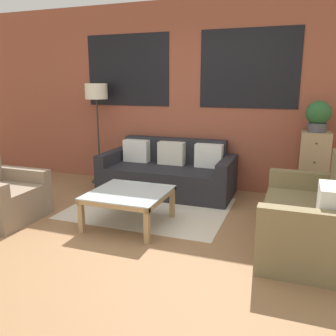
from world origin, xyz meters
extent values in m
plane|color=#8E6642|center=(0.00, 0.00, 0.00)|extent=(16.00, 16.00, 0.00)
cube|color=brown|center=(0.00, 2.44, 1.40)|extent=(8.40, 0.08, 2.80)
cube|color=black|center=(-0.95, 2.39, 1.80)|extent=(1.40, 0.01, 1.10)
cube|color=black|center=(0.95, 2.39, 1.80)|extent=(1.40, 0.01, 1.10)
cube|color=beige|center=(-0.09, 1.20, 0.00)|extent=(2.02, 1.54, 0.00)
cube|color=#232328|center=(-0.10, 1.82, 0.20)|extent=(1.62, 0.72, 0.40)
cube|color=#232328|center=(-0.10, 2.26, 0.39)|extent=(1.62, 0.16, 0.78)
cube|color=#232328|center=(-0.99, 1.90, 0.29)|extent=(0.16, 0.88, 0.58)
cube|color=#232328|center=(0.79, 1.90, 0.29)|extent=(0.16, 0.88, 0.58)
cube|color=white|center=(-0.68, 2.10, 0.57)|extent=(0.40, 0.16, 0.34)
cube|color=silver|center=(-0.10, 2.10, 0.57)|extent=(0.40, 0.16, 0.34)
cube|color=white|center=(0.48, 2.10, 0.57)|extent=(0.40, 0.16, 0.34)
cube|color=olive|center=(1.72, 0.67, 0.21)|extent=(0.64, 1.19, 0.42)
cube|color=olive|center=(1.80, 1.34, 0.31)|extent=(0.80, 0.14, 0.62)
cube|color=olive|center=(1.80, 0.00, 0.31)|extent=(0.80, 0.14, 0.62)
cube|color=white|center=(1.96, 0.29, 0.59)|extent=(0.16, 0.40, 0.34)
cube|color=#84705B|center=(-1.50, 0.23, 0.20)|extent=(0.64, 0.54, 0.40)
cube|color=#84705B|center=(-1.58, 0.58, 0.28)|extent=(0.80, 0.14, 0.56)
cube|color=silver|center=(-0.09, 0.61, 0.39)|extent=(0.85, 0.85, 0.01)
cube|color=tan|center=(-0.09, 0.21, 0.36)|extent=(0.85, 0.05, 0.05)
cube|color=tan|center=(-0.09, 1.01, 0.36)|extent=(0.85, 0.05, 0.05)
cube|color=tan|center=(-0.50, 0.61, 0.36)|extent=(0.05, 0.85, 0.05)
cube|color=tan|center=(0.31, 0.61, 0.36)|extent=(0.05, 0.85, 0.05)
cube|color=tan|center=(-0.48, 0.22, 0.19)|extent=(0.05, 0.05, 0.39)
cube|color=tan|center=(0.30, 0.22, 0.19)|extent=(0.06, 0.05, 0.39)
cube|color=tan|center=(-0.48, 1.00, 0.19)|extent=(0.05, 0.06, 0.39)
cube|color=tan|center=(0.30, 1.00, 0.19)|extent=(0.06, 0.06, 0.39)
cylinder|color=#2D2D2D|center=(-1.36, 2.10, 0.01)|extent=(0.28, 0.28, 0.02)
cylinder|color=#2D2D2D|center=(-1.36, 2.10, 0.69)|extent=(0.03, 0.03, 1.34)
cylinder|color=beige|center=(-1.36, 2.10, 1.48)|extent=(0.35, 0.35, 0.24)
cube|color=tan|center=(1.90, 2.16, 0.49)|extent=(0.37, 0.41, 0.98)
sphere|color=#38332D|center=(1.90, 1.95, 0.86)|extent=(0.02, 0.02, 0.02)
sphere|color=#38332D|center=(1.90, 1.95, 0.61)|extent=(0.02, 0.02, 0.02)
sphere|color=#38332D|center=(1.90, 1.95, 0.37)|extent=(0.02, 0.02, 0.02)
sphere|color=#38332D|center=(1.90, 1.95, 0.12)|extent=(0.02, 0.02, 0.02)
cylinder|color=#47474C|center=(1.90, 2.16, 1.04)|extent=(0.23, 0.23, 0.12)
sphere|color=#285B2D|center=(1.90, 2.16, 1.23)|extent=(0.31, 0.31, 0.31)
camera|label=1|loc=(1.65, -2.88, 1.60)|focal=38.00mm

